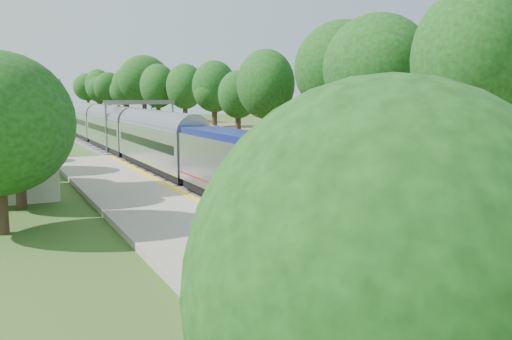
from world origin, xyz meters
name	(u,v)px	position (x,y,z in m)	size (l,w,h in m)	color
ground	(504,325)	(0.00, 0.00, 0.00)	(320.00, 320.00, 0.00)	#2D4C19
trackbed	(127,148)	(2.00, 60.00, 0.07)	(9.50, 170.00, 0.28)	#4C4944
platform	(183,227)	(-5.20, 16.00, 0.19)	(6.40, 68.00, 0.38)	gray
yellow_stripe	(233,218)	(-2.35, 16.00, 0.39)	(0.55, 68.00, 0.01)	gold
embankment	(190,131)	(10.35, 60.00, 1.95)	(10.64, 170.00, 11.70)	brown
signal_gantry	(140,112)	(2.47, 54.99, 4.82)	(8.40, 0.38, 6.20)	slate
trees_behind_platform	(49,142)	(-11.17, 20.67, 4.53)	(7.82, 53.32, 7.21)	#332316
train	(98,127)	(0.00, 68.90, 2.26)	(2.99, 119.97, 4.40)	black
lamppost_mid	(376,250)	(-3.96, 1.40, 2.55)	(0.48, 0.48, 4.85)	black
lamppost_far	(285,208)	(-3.48, 8.00, 2.55)	(0.48, 0.48, 4.86)	black
signal_platform	(371,190)	(-2.90, 3.11, 3.99)	(0.34, 0.27, 5.87)	slate
signal_farside	(311,140)	(6.20, 22.05, 3.87)	(0.34, 0.27, 6.13)	slate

